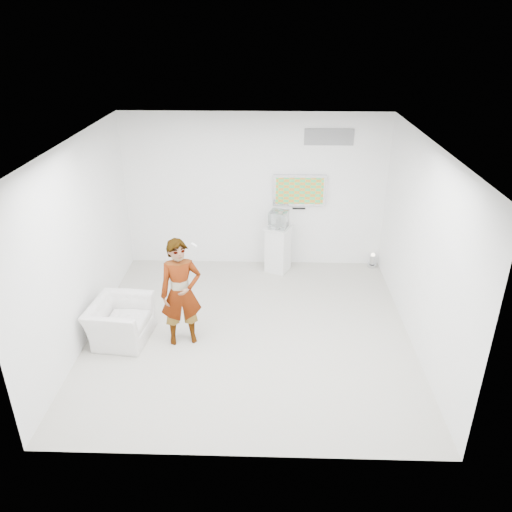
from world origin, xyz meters
The scene contains 10 objects.
room centered at (0.00, 0.00, 1.50)m, with size 5.01×5.01×3.00m.
tv centered at (0.85, 2.45, 1.55)m, with size 1.00×0.08×0.60m, color silver.
logo_decal centered at (1.35, 2.49, 2.55)m, with size 0.90×0.02×0.30m, color slate.
person centered at (-1.00, -0.27, 0.84)m, with size 0.62×0.40×1.69m, color white.
armchair centered at (-1.98, -0.24, 0.31)m, with size 0.95×0.83×0.62m, color white.
pedestal centered at (0.46, 2.16, 0.45)m, with size 0.44×0.44×0.91m, color silver.
floor_uplight centered at (2.35, 2.35, 0.14)m, with size 0.18×0.18×0.28m, color silver.
vitrine centered at (0.46, 2.16, 1.07)m, with size 0.32×0.32×0.32m, color silver.
console centered at (0.46, 2.16, 1.01)m, with size 0.05×0.15×0.21m, color silver.
wii_remote centered at (-0.80, -0.06, 1.52)m, with size 0.03×0.13×0.03m, color silver.
Camera 1 is at (0.30, -6.62, 4.52)m, focal length 35.00 mm.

